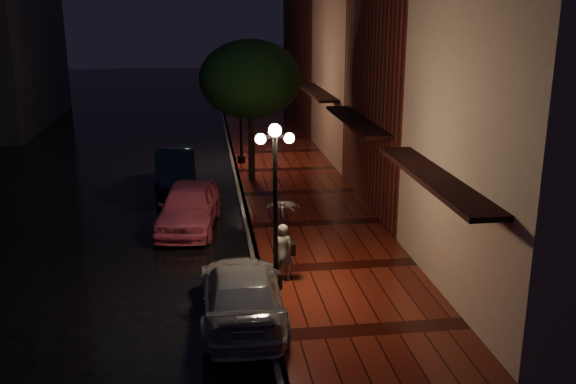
{
  "coord_description": "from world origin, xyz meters",
  "views": [
    {
      "loc": [
        -1.36,
        -20.2,
        7.18
      ],
      "look_at": [
        1.28,
        -0.44,
        1.4
      ],
      "focal_mm": 40.0,
      "sensor_mm": 36.0,
      "label": 1
    }
  ],
  "objects_px": {
    "streetlamp_near": "(275,198)",
    "streetlamp_far": "(240,111)",
    "pink_car": "(189,206)",
    "woman_with_umbrella": "(283,228)",
    "parking_meter": "(281,211)",
    "navy_car": "(175,168)",
    "street_tree": "(251,82)",
    "silver_car": "(242,293)"
  },
  "relations": [
    {
      "from": "streetlamp_far",
      "to": "navy_car",
      "type": "distance_m",
      "value": 4.66
    },
    {
      "from": "streetlamp_near",
      "to": "street_tree",
      "type": "height_order",
      "value": "street_tree"
    },
    {
      "from": "streetlamp_far",
      "to": "woman_with_umbrella",
      "type": "bearing_deg",
      "value": -88.93
    },
    {
      "from": "streetlamp_far",
      "to": "pink_car",
      "type": "distance_m",
      "value": 9.01
    },
    {
      "from": "pink_car",
      "to": "woman_with_umbrella",
      "type": "distance_m",
      "value": 5.64
    },
    {
      "from": "pink_car",
      "to": "parking_meter",
      "type": "distance_m",
      "value": 3.21
    },
    {
      "from": "streetlamp_far",
      "to": "pink_car",
      "type": "height_order",
      "value": "streetlamp_far"
    },
    {
      "from": "streetlamp_far",
      "to": "street_tree",
      "type": "bearing_deg",
      "value": -85.09
    },
    {
      "from": "silver_car",
      "to": "streetlamp_far",
      "type": "bearing_deg",
      "value": -92.54
    },
    {
      "from": "street_tree",
      "to": "parking_meter",
      "type": "distance_m",
      "value": 7.58
    },
    {
      "from": "streetlamp_near",
      "to": "parking_meter",
      "type": "bearing_deg",
      "value": 81.23
    },
    {
      "from": "woman_with_umbrella",
      "to": "parking_meter",
      "type": "bearing_deg",
      "value": -76.31
    },
    {
      "from": "woman_with_umbrella",
      "to": "streetlamp_near",
      "type": "bearing_deg",
      "value": 83.74
    },
    {
      "from": "navy_car",
      "to": "street_tree",
      "type": "bearing_deg",
      "value": -0.43
    },
    {
      "from": "streetlamp_far",
      "to": "streetlamp_near",
      "type": "bearing_deg",
      "value": -90.0
    },
    {
      "from": "pink_car",
      "to": "streetlamp_near",
      "type": "bearing_deg",
      "value": -59.93
    },
    {
      "from": "navy_car",
      "to": "parking_meter",
      "type": "bearing_deg",
      "value": -64.28
    },
    {
      "from": "navy_car",
      "to": "silver_car",
      "type": "bearing_deg",
      "value": -83.3
    },
    {
      "from": "parking_meter",
      "to": "streetlamp_near",
      "type": "bearing_deg",
      "value": -95.72
    },
    {
      "from": "streetlamp_near",
      "to": "street_tree",
      "type": "distance_m",
      "value": 11.12
    },
    {
      "from": "street_tree",
      "to": "parking_meter",
      "type": "height_order",
      "value": "street_tree"
    },
    {
      "from": "parking_meter",
      "to": "woman_with_umbrella",
      "type": "bearing_deg",
      "value": -93.08
    },
    {
      "from": "streetlamp_near",
      "to": "pink_car",
      "type": "distance_m",
      "value": 6.22
    },
    {
      "from": "silver_car",
      "to": "parking_meter",
      "type": "distance_m",
      "value": 5.78
    },
    {
      "from": "silver_car",
      "to": "parking_meter",
      "type": "xyz_separation_m",
      "value": [
        1.6,
        5.55,
        0.17
      ]
    },
    {
      "from": "street_tree",
      "to": "pink_car",
      "type": "bearing_deg",
      "value": -114.89
    },
    {
      "from": "street_tree",
      "to": "pink_car",
      "type": "distance_m",
      "value": 7.0
    },
    {
      "from": "street_tree",
      "to": "silver_car",
      "type": "bearing_deg",
      "value": -95.6
    },
    {
      "from": "streetlamp_near",
      "to": "navy_car",
      "type": "xyz_separation_m",
      "value": [
        -2.92,
        10.88,
        -1.85
      ]
    },
    {
      "from": "pink_car",
      "to": "silver_car",
      "type": "bearing_deg",
      "value": -71.5
    },
    {
      "from": "streetlamp_near",
      "to": "woman_with_umbrella",
      "type": "bearing_deg",
      "value": 63.92
    },
    {
      "from": "navy_car",
      "to": "woman_with_umbrella",
      "type": "height_order",
      "value": "woman_with_umbrella"
    },
    {
      "from": "pink_car",
      "to": "street_tree",
      "type": "bearing_deg",
      "value": 72.41
    },
    {
      "from": "woman_with_umbrella",
      "to": "street_tree",
      "type": "bearing_deg",
      "value": -70.22
    },
    {
      "from": "silver_car",
      "to": "streetlamp_near",
      "type": "bearing_deg",
      "value": -124.43
    },
    {
      "from": "streetlamp_near",
      "to": "streetlamp_far",
      "type": "bearing_deg",
      "value": 90.0
    },
    {
      "from": "pink_car",
      "to": "silver_car",
      "type": "xyz_separation_m",
      "value": [
        1.35,
        -6.81,
        -0.08
      ]
    },
    {
      "from": "streetlamp_near",
      "to": "parking_meter",
      "type": "distance_m",
      "value": 4.6
    },
    {
      "from": "navy_car",
      "to": "streetlamp_far",
      "type": "bearing_deg",
      "value": 44.42
    },
    {
      "from": "navy_car",
      "to": "parking_meter",
      "type": "height_order",
      "value": "navy_car"
    },
    {
      "from": "pink_car",
      "to": "parking_meter",
      "type": "bearing_deg",
      "value": -15.9
    },
    {
      "from": "streetlamp_near",
      "to": "woman_with_umbrella",
      "type": "distance_m",
      "value": 1.15
    }
  ]
}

